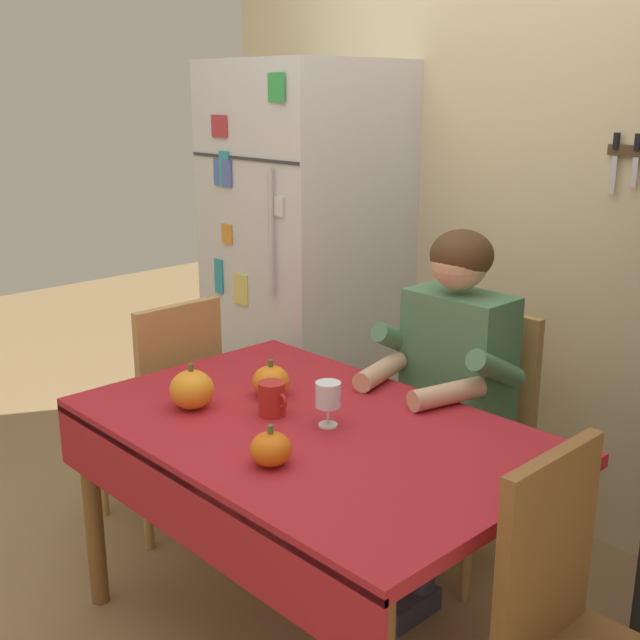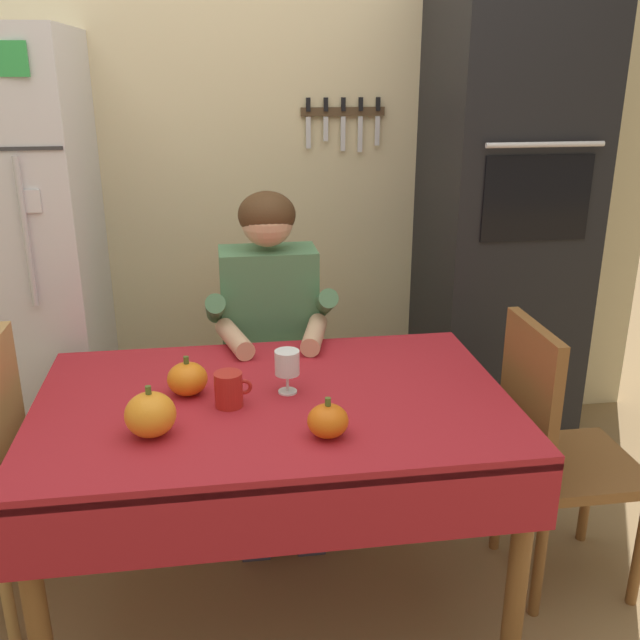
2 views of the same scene
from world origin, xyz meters
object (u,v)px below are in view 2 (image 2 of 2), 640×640
Objects in this scene: pumpkin_large at (187,379)px; pumpkin_small at (328,421)px; dining_table at (275,426)px; chair_behind_person at (268,365)px; pumpkin_medium at (150,414)px; chair_right_side at (553,446)px; refrigerator at (6,278)px; wall_oven at (502,221)px; wine_glass at (287,364)px; seated_person at (271,330)px; coffee_mug at (229,389)px.

pumpkin_large is 0.49m from pumpkin_small.
dining_table is 0.30m from pumpkin_large.
pumpkin_medium is (-0.38, -0.95, 0.29)m from chair_behind_person.
chair_behind_person is 1.17m from chair_right_side.
refrigerator reaches higher than pumpkin_medium.
refrigerator is 1.32m from dining_table.
chair_right_side is (-0.15, -0.92, -0.54)m from wall_oven.
wine_glass is at bearing 105.41° from pumpkin_small.
seated_person is at bearing 95.63° from pumpkin_small.
wall_oven reaches higher than pumpkin_medium.
coffee_mug is (0.82, -0.90, -0.11)m from refrigerator.
pumpkin_large is (-1.30, -0.84, -0.26)m from wall_oven.
pumpkin_medium is at bearing -151.75° from wine_glass.
wall_oven reaches higher than dining_table.
chair_right_side reaches higher than pumpkin_large.
pumpkin_small is (0.46, -0.08, -0.02)m from pumpkin_medium.
pumpkin_large is at bearing -48.81° from refrigerator.
chair_behind_person reaches higher than pumpkin_medium.
coffee_mug is at bearing 34.26° from pumpkin_medium.
chair_right_side reaches higher than dining_table.
wine_glass is 1.11× the size of pumpkin_large.
pumpkin_large is at bearing 173.58° from wine_glass.
coffee_mug is 0.81× the size of wine_glass.
chair_right_side is at bearing -3.02° from wine_glass.
wine_glass is at bearing -139.00° from wall_oven.
refrigerator is 12.61× the size of pumpkin_medium.
refrigerator reaches higher than pumpkin_small.
chair_right_side is at bearing -25.39° from refrigerator.
seated_person reaches higher than pumpkin_small.
refrigerator is 1.07m from pumpkin_large.
wall_oven is 1.69× the size of seated_person.
wall_oven reaches higher than seated_person.
dining_table is 9.81× the size of pumpkin_medium.
wine_glass is 0.30m from pumpkin_large.
wall_oven is 1.07m from chair_right_side.
seated_person is (-0.00, -0.19, 0.23)m from chair_behind_person.
pumpkin_medium is (-0.34, -0.16, 0.14)m from dining_table.
chair_right_side is 8.52× the size of coffee_mug.
wine_glass is 0.95× the size of pumpkin_medium.
dining_table is 1.51× the size of chair_behind_person.
wine_glass reaches higher than dining_table.
wall_oven is 1.50× the size of dining_table.
chair_behind_person is at bearing 94.59° from pumpkin_small.
chair_behind_person is 6.89× the size of wine_glass.
dining_table is 0.19m from wine_glass.
chair_behind_person is at bearing 68.12° from pumpkin_medium.
pumpkin_medium is (-0.09, -0.24, 0.01)m from pumpkin_large.
seated_person is (0.99, -0.28, -0.16)m from refrigerator.
seated_person reaches higher than pumpkin_medium.
coffee_mug is at bearing -160.00° from wine_glass.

